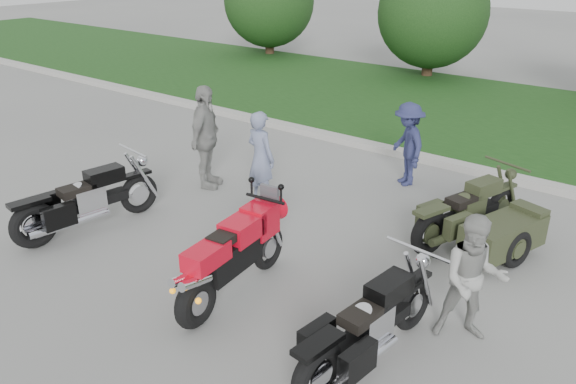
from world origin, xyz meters
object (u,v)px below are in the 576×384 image
Objects in this scene: cruiser_left at (83,203)px; person_grey at (473,279)px; person_back at (206,138)px; sportbike_red at (232,254)px; person_denim at (407,144)px; cruiser_right at (365,331)px; cruiser_sidecar at (486,226)px; person_stripe at (261,158)px.

person_grey reaches higher than cruiser_left.
person_back is (-5.60, 1.33, 0.19)m from person_grey.
sportbike_red is 1.14× the size of person_back.
person_back is at bearing 137.01° from person_grey.
person_denim is at bearing -74.91° from person_back.
sportbike_red is 0.90× the size of cruiser_left.
cruiser_right reaches higher than cruiser_sidecar.
cruiser_sidecar is 1.37× the size of person_stripe.
person_back reaches higher than cruiser_left.
cruiser_sidecar is (5.27, 3.26, -0.06)m from cruiser_left.
person_grey is (0.56, -2.09, 0.35)m from cruiser_sidecar.
person_stripe is at bearing -112.00° from person_back.
cruiser_left is at bearing -130.67° from cruiser_sidecar.
person_grey reaches higher than cruiser_sidecar.
sportbike_red is at bearing -176.80° from cruiser_right.
cruiser_left is 6.19m from cruiser_sidecar.
cruiser_left is 1.55× the size of person_denim.
cruiser_left is 5.15m from cruiser_right.
cruiser_right is 5.55m from person_back.
person_back reaches higher than person_denim.
cruiser_sidecar is 1.44× the size of person_denim.
person_denim is (-2.15, 1.66, 0.37)m from cruiser_sidecar.
person_back is (-2.89, 2.40, 0.35)m from sportbike_red.
cruiser_sidecar is at bearing 40.01° from cruiser_left.
person_grey reaches higher than sportbike_red.
cruiser_sidecar is at bearing -106.36° from person_back.
cruiser_right is at bearing 8.15° from cruiser_left.
person_grey is 0.98× the size of person_denim.
cruiser_left is at bearing -173.61° from cruiser_right.
person_denim is (-0.01, 4.81, 0.18)m from sportbike_red.
person_denim reaches higher than cruiser_sidecar.
cruiser_sidecar is 1.18× the size of person_back.
cruiser_sidecar is 2.19m from person_grey.
person_grey is at bearing 170.63° from person_stripe.
person_stripe is (-3.65, 2.58, 0.37)m from cruiser_right.
person_stripe is 4.54m from person_grey.
person_grey is (2.71, 1.06, 0.16)m from sportbike_red.
cruiser_right is 1.49× the size of person_denim.
cruiser_sidecar is (2.14, 3.15, -0.19)m from sportbike_red.
person_back reaches higher than cruiser_right.
cruiser_left is 1.28× the size of person_back.
person_stripe is (-1.62, 2.46, 0.22)m from sportbike_red.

